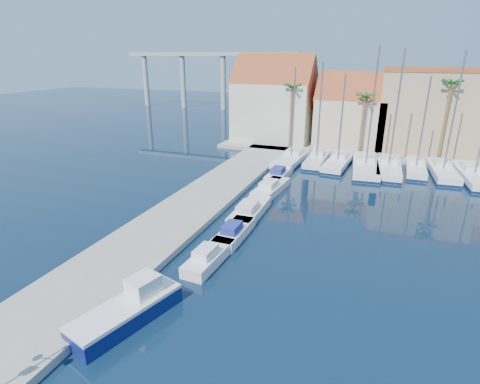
# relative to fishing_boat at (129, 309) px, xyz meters

# --- Properties ---
(ground) EXTENTS (260.00, 260.00, 0.00)m
(ground) POSITION_rel_fishing_boat_xyz_m (4.79, -1.42, -0.71)
(ground) COLOR black
(ground) RESTS_ON ground
(quay_west) EXTENTS (6.00, 77.00, 0.50)m
(quay_west) POSITION_rel_fishing_boat_xyz_m (-4.21, 12.08, -0.46)
(quay_west) COLOR gray
(quay_west) RESTS_ON ground
(shore_north) EXTENTS (54.00, 16.00, 0.50)m
(shore_north) POSITION_rel_fishing_boat_xyz_m (14.79, 46.58, -0.46)
(shore_north) COLOR gray
(shore_north) RESTS_ON ground
(fishing_boat) EXTENTS (3.68, 6.46, 2.15)m
(fishing_boat) POSITION_rel_fishing_boat_xyz_m (0.00, 0.00, 0.00)
(fishing_boat) COLOR navy
(fishing_boat) RESTS_ON ground
(motorboat_west_0) EXTENTS (1.90, 5.18, 1.40)m
(motorboat_west_0) POSITION_rel_fishing_boat_xyz_m (1.42, 6.86, -0.20)
(motorboat_west_0) COLOR white
(motorboat_west_0) RESTS_ON ground
(motorboat_west_1) EXTENTS (1.70, 5.25, 1.40)m
(motorboat_west_1) POSITION_rel_fishing_boat_xyz_m (1.62, 10.99, -0.20)
(motorboat_west_1) COLOR white
(motorboat_west_1) RESTS_ON ground
(motorboat_west_2) EXTENTS (2.13, 6.51, 1.40)m
(motorboat_west_2) POSITION_rel_fishing_boat_xyz_m (1.31, 15.51, -0.20)
(motorboat_west_2) COLOR white
(motorboat_west_2) RESTS_ON ground
(motorboat_west_3) EXTENTS (2.59, 6.49, 1.40)m
(motorboat_west_3) POSITION_rel_fishing_boat_xyz_m (1.31, 22.11, -0.20)
(motorboat_west_3) COLOR white
(motorboat_west_3) RESTS_ON ground
(motorboat_west_4) EXTENTS (2.02, 5.95, 1.40)m
(motorboat_west_4) POSITION_rel_fishing_boat_xyz_m (0.81, 27.23, -0.20)
(motorboat_west_4) COLOR white
(motorboat_west_4) RESTS_ON ground
(sailboat_0) EXTENTS (3.48, 10.83, 12.15)m
(sailboat_0) POSITION_rel_fishing_boat_xyz_m (0.66, 34.59, -0.14)
(sailboat_0) COLOR white
(sailboat_0) RESTS_ON ground
(sailboat_1) EXTENTS (2.34, 8.73, 12.84)m
(sailboat_1) POSITION_rel_fishing_boat_xyz_m (3.84, 35.14, -0.10)
(sailboat_1) COLOR white
(sailboat_1) RESTS_ON ground
(sailboat_2) EXTENTS (3.30, 9.77, 11.48)m
(sailboat_2) POSITION_rel_fishing_boat_xyz_m (6.67, 34.84, -0.14)
(sailboat_2) COLOR white
(sailboat_2) RESTS_ON ground
(sailboat_3) EXTENTS (3.98, 11.78, 14.53)m
(sailboat_3) POSITION_rel_fishing_boat_xyz_m (10.02, 34.39, -0.13)
(sailboat_3) COLOR white
(sailboat_3) RESTS_ON ground
(sailboat_4) EXTENTS (2.99, 10.82, 14.28)m
(sailboat_4) POSITION_rel_fishing_boat_xyz_m (12.74, 34.74, -0.12)
(sailboat_4) COLOR white
(sailboat_4) RESTS_ON ground
(sailboat_5) EXTENTS (2.40, 8.46, 11.38)m
(sailboat_5) POSITION_rel_fishing_boat_xyz_m (15.86, 35.39, -0.12)
(sailboat_5) COLOR white
(sailboat_5) RESTS_ON ground
(sailboat_6) EXTENTS (3.14, 9.73, 14.00)m
(sailboat_6) POSITION_rel_fishing_boat_xyz_m (18.74, 35.23, -0.10)
(sailboat_6) COLOR white
(sailboat_6) RESTS_ON ground
(sailboat_7) EXTENTS (3.71, 10.90, 14.25)m
(sailboat_7) POSITION_rel_fishing_boat_xyz_m (21.81, 34.54, -0.12)
(sailboat_7) COLOR white
(sailboat_7) RESTS_ON ground
(building_0) EXTENTS (12.30, 9.00, 13.50)m
(building_0) POSITION_rel_fishing_boat_xyz_m (-5.21, 45.58, 5.81)
(building_0) COLOR beige
(building_0) RESTS_ON shore_north
(building_1) EXTENTS (10.30, 8.00, 11.00)m
(building_1) POSITION_rel_fishing_boat_xyz_m (6.79, 45.58, 4.58)
(building_1) COLOR beige
(building_1) RESTS_ON shore_north
(building_2) EXTENTS (14.20, 10.20, 11.50)m
(building_2) POSITION_rel_fishing_boat_xyz_m (17.79, 46.58, 5.55)
(building_2) COLOR tan
(building_2) RESTS_ON shore_north
(palm_0) EXTENTS (2.60, 2.60, 10.15)m
(palm_0) POSITION_rel_fishing_boat_xyz_m (-1.21, 40.58, 8.37)
(palm_0) COLOR brown
(palm_0) RESTS_ON shore_north
(palm_1) EXTENTS (2.60, 2.60, 9.15)m
(palm_1) POSITION_rel_fishing_boat_xyz_m (8.79, 40.58, 7.42)
(palm_1) COLOR brown
(palm_1) RESTS_ON shore_north
(palm_2) EXTENTS (2.60, 2.60, 11.15)m
(palm_2) POSITION_rel_fishing_boat_xyz_m (18.79, 40.58, 9.30)
(palm_2) COLOR brown
(palm_2) RESTS_ON shore_north
(viaduct) EXTENTS (48.00, 2.20, 14.45)m
(viaduct) POSITION_rel_fishing_boat_xyz_m (-34.28, 80.58, 9.54)
(viaduct) COLOR #9E9E99
(viaduct) RESTS_ON ground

